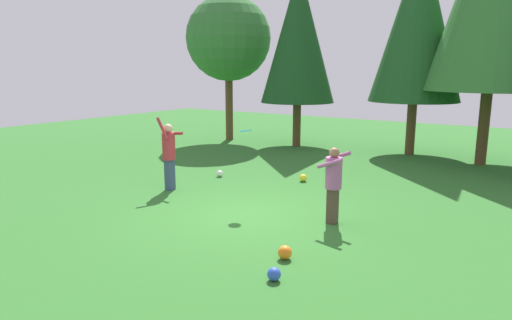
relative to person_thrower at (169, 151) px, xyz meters
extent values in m
plane|color=#2D6B28|center=(2.90, -0.52, -1.06)|extent=(40.00, 40.00, 0.00)
cube|color=#38476B|center=(0.00, 0.00, -0.64)|extent=(0.19, 0.22, 0.82)
cylinder|color=#B72D38|center=(0.00, 0.00, 0.13)|extent=(0.34, 0.34, 0.72)
sphere|color=beige|center=(0.00, 0.00, 0.59)|extent=(0.23, 0.23, 0.23)
cylinder|color=#B72D38|center=(0.00, 0.20, 0.44)|extent=(0.61, 0.08, 0.13)
cylinder|color=#B72D38|center=(0.00, -0.20, 0.61)|extent=(0.38, 0.08, 0.56)
cube|color=#4C382D|center=(4.70, -0.05, -0.68)|extent=(0.19, 0.22, 0.75)
cylinder|color=#A85693|center=(4.70, -0.05, 0.02)|extent=(0.34, 0.34, 0.65)
sphere|color=#8C6647|center=(4.70, -0.05, 0.44)|extent=(0.21, 0.21, 0.21)
cylinder|color=#A85693|center=(4.70, -0.25, 0.25)|extent=(0.55, 0.09, 0.27)
cylinder|color=#A85693|center=(4.70, 0.15, 0.33)|extent=(0.55, 0.09, 0.27)
cylinder|color=#2393D1|center=(2.48, -0.01, 0.72)|extent=(0.32, 0.32, 0.07)
sphere|color=white|center=(0.17, 1.90, -0.96)|extent=(0.19, 0.19, 0.19)
sphere|color=yellow|center=(2.53, 2.77, -0.95)|extent=(0.21, 0.21, 0.21)
sphere|color=blue|center=(5.07, -2.96, -0.95)|extent=(0.21, 0.21, 0.21)
sphere|color=orange|center=(4.80, -2.18, -0.94)|extent=(0.24, 0.24, 0.24)
cylinder|color=brown|center=(-0.59, 8.03, 0.60)|extent=(0.33, 0.33, 3.31)
cone|color=#19471E|center=(-0.59, 8.03, 3.42)|extent=(2.98, 2.98, 5.30)
cylinder|color=brown|center=(-3.99, 7.88, 0.63)|extent=(0.33, 0.33, 3.38)
sphere|color=#337033|center=(-3.99, 7.88, 3.44)|extent=(3.72, 3.72, 3.72)
cylinder|color=brown|center=(3.87, 8.74, 0.75)|extent=(0.34, 0.34, 3.62)
cone|color=#1E5123|center=(3.87, 8.74, 3.83)|extent=(3.26, 3.26, 5.79)
cylinder|color=brown|center=(6.37, 8.23, 1.18)|extent=(0.35, 0.35, 4.48)
camera|label=1|loc=(8.37, -8.37, 2.09)|focal=31.59mm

